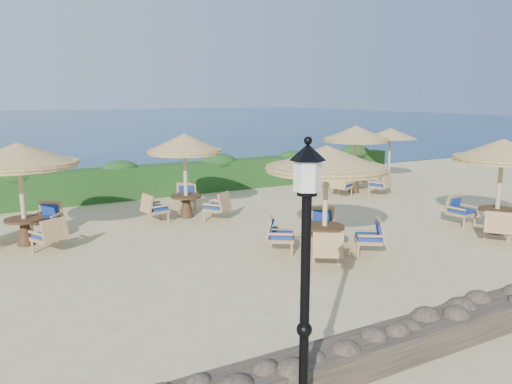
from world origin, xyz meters
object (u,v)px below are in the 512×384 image
object	(u,v)px
cafe_set_2	(20,171)
cafe_set_3	(185,162)
extra_parasol	(390,134)
cafe_set_4	(356,149)
cafe_set_1	(501,168)
cafe_set_0	(326,179)
lamp_post	(305,300)

from	to	relation	value
cafe_set_2	cafe_set_3	world-z (taller)	same
extra_parasol	cafe_set_2	distance (m)	15.11
cafe_set_2	cafe_set_4	xyz separation A→B (m)	(12.04, 1.50, -0.18)
cafe_set_1	cafe_set_4	xyz separation A→B (m)	(0.36, 6.57, -0.10)
cafe_set_3	cafe_set_1	bearing A→B (deg)	-40.32
cafe_set_0	lamp_post	bearing A→B (deg)	-128.43
lamp_post	cafe_set_1	xyz separation A→B (m)	(9.40, 4.33, 0.31)
extra_parasol	cafe_set_2	xyz separation A→B (m)	(-14.88, -2.60, -0.24)
lamp_post	cafe_set_3	size ratio (longest dim) A/B	1.21
extra_parasol	cafe_set_3	bearing A→B (deg)	-170.15
cafe_set_0	cafe_set_4	size ratio (longest dim) A/B	1.03
cafe_set_1	cafe_set_3	bearing A→B (deg)	139.68
lamp_post	cafe_set_2	distance (m)	9.68
lamp_post	cafe_set_4	distance (m)	14.64
cafe_set_2	lamp_post	bearing A→B (deg)	-76.38
lamp_post	cafe_set_3	distance (m)	10.53
cafe_set_2	extra_parasol	bearing A→B (deg)	9.91
cafe_set_1	cafe_set_3	distance (m)	9.13
cafe_set_0	cafe_set_1	xyz separation A→B (m)	(5.33, -0.80, 0.00)
extra_parasol	cafe_set_1	size ratio (longest dim) A/B	0.87
extra_parasol	cafe_set_4	size ratio (longest dim) A/B	0.85
extra_parasol	lamp_post	bearing A→B (deg)	-136.40
extra_parasol	cafe_set_1	world-z (taller)	cafe_set_1
cafe_set_0	cafe_set_3	bearing A→B (deg)	107.74
extra_parasol	cafe_set_2	size ratio (longest dim) A/B	0.83
lamp_post	cafe_set_0	size ratio (longest dim) A/B	1.13
lamp_post	cafe_set_0	bearing A→B (deg)	51.57
cafe_set_4	lamp_post	bearing A→B (deg)	-131.85
extra_parasol	cafe_set_2	bearing A→B (deg)	-170.09
cafe_set_1	cafe_set_3	size ratio (longest dim) A/B	1.00
lamp_post	cafe_set_2	xyz separation A→B (m)	(-2.28, 9.40, 0.38)
cafe_set_3	cafe_set_4	distance (m)	7.36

